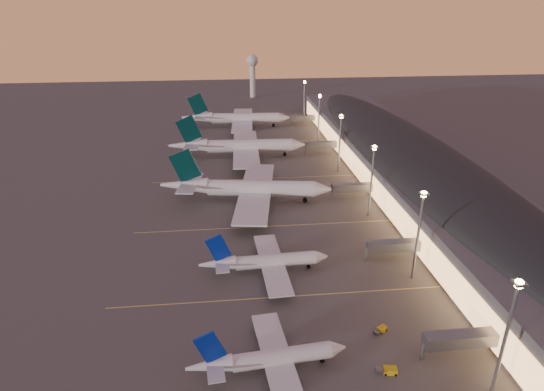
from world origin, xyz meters
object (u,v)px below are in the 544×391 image
at_px(airliner_narrow_south, 268,359).
at_px(airliner_wide_mid, 238,146).
at_px(airliner_wide_near, 246,188).
at_px(baggage_tug_a, 387,370).
at_px(radar_tower, 252,69).
at_px(baggage_tug_b, 381,330).
at_px(airliner_narrow_north, 265,262).
at_px(airliner_wide_far, 236,118).

xyz_separation_m(airliner_narrow_south, airliner_wide_mid, (-0.69, 140.44, 2.36)).
relative_size(airliner_wide_near, baggage_tug_a, 14.57).
xyz_separation_m(radar_tower, baggage_tug_b, (10.08, -280.66, -21.39)).
distance_m(airliner_narrow_north, airliner_wide_mid, 103.53).
bearing_deg(airliner_narrow_south, airliner_wide_far, 84.40).
bearing_deg(radar_tower, airliner_wide_near, -94.66).
bearing_deg(airliner_narrow_south, airliner_narrow_north, 80.41).
xyz_separation_m(airliner_narrow_south, airliner_wide_near, (0.25, 86.60, 2.24)).
distance_m(airliner_narrow_north, airliner_wide_near, 49.70).
xyz_separation_m(airliner_wide_mid, baggage_tug_b, (27.59, -131.31, -4.96)).
relative_size(airliner_wide_far, baggage_tug_b, 17.26).
relative_size(airliner_wide_mid, baggage_tug_a, 14.91).
bearing_deg(baggage_tug_b, airliner_narrow_south, 166.67).
relative_size(airliner_wide_near, radar_tower, 1.98).
height_order(airliner_wide_near, baggage_tug_a, airliner_wide_near).
bearing_deg(radar_tower, baggage_tug_b, -87.94).
bearing_deg(airliner_wide_near, baggage_tug_b, -62.48).
bearing_deg(airliner_wide_mid, airliner_narrow_south, -87.53).
bearing_deg(baggage_tug_a, airliner_wide_mid, 108.61).
distance_m(airliner_narrow_north, baggage_tug_b, 37.03).
bearing_deg(baggage_tug_a, baggage_tug_b, 86.39).
relative_size(airliner_narrow_south, radar_tower, 1.03).
bearing_deg(airliner_wide_near, airliner_narrow_south, -81.63).
relative_size(airliner_narrow_north, airliner_wide_near, 0.56).
bearing_deg(airliner_wide_far, airliner_narrow_north, -85.69).
bearing_deg(airliner_wide_far, airliner_narrow_south, -86.61).
height_order(airliner_wide_near, baggage_tug_b, airliner_wide_near).
distance_m(airliner_narrow_south, radar_tower, 290.88).
bearing_deg(airliner_narrow_south, baggage_tug_b, 13.30).
xyz_separation_m(airliner_wide_near, airliner_wide_mid, (-0.94, 53.84, 0.13)).
distance_m(airliner_wide_mid, radar_tower, 151.26).
height_order(airliner_narrow_south, baggage_tug_b, airliner_narrow_south).
height_order(baggage_tug_a, baggage_tug_b, baggage_tug_a).
height_order(airliner_narrow_north, airliner_wide_near, airliner_wide_near).
bearing_deg(baggage_tug_b, radar_tower, 59.98).
bearing_deg(baggage_tug_a, airliner_narrow_north, 126.89).
relative_size(radar_tower, baggage_tug_a, 7.34).
xyz_separation_m(airliner_narrow_south, airliner_wide_far, (0.55, 197.74, 2.25)).
height_order(airliner_wide_mid, radar_tower, radar_tower).
height_order(airliner_wide_near, radar_tower, radar_tower).
distance_m(baggage_tug_a, baggage_tug_b, 12.68).
distance_m(airliner_wide_mid, baggage_tug_a, 145.92).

